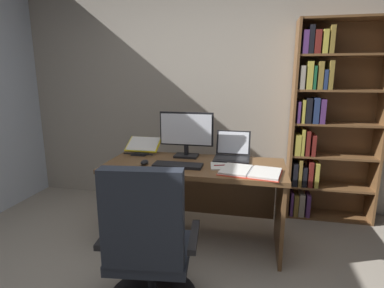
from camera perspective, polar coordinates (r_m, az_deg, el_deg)
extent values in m
cube|color=#A89E8E|center=(3.59, 2.66, 11.50)|extent=(4.97, 0.12, 2.87)
cube|color=brown|center=(2.70, 0.46, -4.11)|extent=(1.57, 0.69, 0.04)
cube|color=brown|center=(3.05, -13.70, -9.90)|extent=(0.03, 0.63, 0.71)
cube|color=brown|center=(2.79, 16.07, -12.27)|extent=(0.03, 0.63, 0.71)
cube|color=brown|center=(3.10, 1.62, -8.44)|extent=(1.45, 0.03, 0.50)
cube|color=brown|center=(3.38, 18.21, 3.83)|extent=(0.02, 0.29, 2.05)
cube|color=brown|center=(3.57, 31.85, 3.00)|extent=(0.02, 0.29, 2.05)
cube|color=brown|center=(3.59, 24.74, 3.78)|extent=(0.87, 0.01, 2.05)
cube|color=brown|center=(3.73, 23.72, -12.11)|extent=(0.82, 0.27, 0.02)
cube|color=#512D66|center=(3.59, 18.03, -10.21)|extent=(0.03, 0.21, 0.26)
cube|color=olive|center=(3.58, 18.80, -10.54)|extent=(0.04, 0.17, 0.23)
cube|color=gray|center=(3.59, 19.70, -10.40)|extent=(0.06, 0.18, 0.25)
cube|color=#512D66|center=(3.60, 20.77, -10.48)|extent=(0.04, 0.17, 0.24)
cube|color=brown|center=(3.61, 24.20, -7.22)|extent=(0.82, 0.27, 0.02)
cube|color=black|center=(3.46, 18.60, -5.23)|extent=(0.05, 0.18, 0.25)
cube|color=olive|center=(3.47, 19.46, -4.90)|extent=(0.03, 0.19, 0.29)
cube|color=black|center=(3.50, 20.15, -5.47)|extent=(0.04, 0.21, 0.21)
cube|color=maroon|center=(3.48, 21.19, -5.14)|extent=(0.04, 0.16, 0.27)
cube|color=gold|center=(3.49, 22.16, -5.23)|extent=(0.04, 0.17, 0.26)
cube|color=brown|center=(3.52, 24.70, -2.02)|extent=(0.82, 0.27, 0.02)
cube|color=gold|center=(3.39, 19.04, 0.03)|extent=(0.06, 0.21, 0.22)
cube|color=gold|center=(3.40, 19.89, 0.49)|extent=(0.03, 0.22, 0.27)
cube|color=maroon|center=(3.41, 20.68, 0.31)|extent=(0.04, 0.21, 0.26)
cube|color=maroon|center=(3.43, 21.60, -0.05)|extent=(0.04, 0.23, 0.22)
cube|color=brown|center=(3.45, 25.22, 3.43)|extent=(0.82, 0.27, 0.02)
cube|color=#512D66|center=(3.34, 19.21, 5.72)|extent=(0.03, 0.20, 0.22)
cube|color=gold|center=(3.33, 20.00, 5.81)|extent=(0.03, 0.19, 0.23)
cube|color=black|center=(3.34, 20.85, 5.90)|extent=(0.06, 0.18, 0.25)
cube|color=navy|center=(3.37, 21.99, 5.91)|extent=(0.05, 0.22, 0.26)
cube|color=#512D66|center=(3.38, 23.04, 5.71)|extent=(0.05, 0.22, 0.24)
cube|color=brown|center=(3.42, 25.77, 9.02)|extent=(0.82, 0.27, 0.02)
cube|color=gray|center=(3.33, 19.78, 11.62)|extent=(0.05, 0.23, 0.23)
cube|color=gold|center=(3.32, 21.02, 11.88)|extent=(0.05, 0.18, 0.27)
cube|color=#195633|center=(3.33, 21.79, 11.45)|extent=(0.03, 0.20, 0.23)
cube|color=olive|center=(3.33, 22.73, 11.73)|extent=(0.05, 0.18, 0.27)
cube|color=navy|center=(3.35, 23.50, 11.00)|extent=(0.03, 0.19, 0.19)
cube|color=olive|center=(3.37, 24.28, 11.66)|extent=(0.04, 0.23, 0.28)
cube|color=brown|center=(3.42, 26.33, 14.66)|extent=(0.82, 0.27, 0.02)
cube|color=#512D66|center=(3.33, 20.32, 17.34)|extent=(0.05, 0.20, 0.22)
cube|color=black|center=(3.35, 21.24, 17.62)|extent=(0.04, 0.23, 0.26)
cube|color=maroon|center=(3.36, 22.21, 17.14)|extent=(0.06, 0.23, 0.22)
cube|color=gold|center=(3.34, 23.51, 17.08)|extent=(0.05, 0.17, 0.22)
cube|color=olive|center=(3.39, 24.46, 17.24)|extent=(0.04, 0.23, 0.26)
cube|color=brown|center=(3.46, 26.92, 20.24)|extent=(0.82, 0.27, 0.02)
cylinder|color=black|center=(2.24, -7.44, -23.35)|extent=(0.06, 0.06, 0.30)
cube|color=#232833|center=(2.13, -7.59, -19.32)|extent=(0.55, 0.54, 0.07)
cube|color=#232833|center=(1.80, -9.30, -13.68)|extent=(0.48, 0.16, 0.59)
cube|color=black|center=(2.14, -15.31, -15.66)|extent=(0.10, 0.39, 0.04)
cube|color=black|center=(2.03, 0.39, -16.86)|extent=(0.10, 0.39, 0.04)
cube|color=black|center=(2.91, -1.07, -2.21)|extent=(0.22, 0.16, 0.02)
cylinder|color=black|center=(2.90, -1.07, -1.16)|extent=(0.04, 0.04, 0.09)
cube|color=black|center=(2.87, -1.05, 2.84)|extent=(0.51, 0.02, 0.32)
cube|color=white|center=(2.85, -1.14, 2.77)|extent=(0.48, 0.00, 0.29)
cube|color=black|center=(2.81, 7.42, -2.85)|extent=(0.32, 0.24, 0.02)
cube|color=#2D2D30|center=(2.79, 7.40, -2.70)|extent=(0.27, 0.13, 0.00)
cube|color=black|center=(2.94, 7.74, 0.27)|extent=(0.32, 0.07, 0.22)
cube|color=white|center=(2.93, 7.73, 0.28)|extent=(0.29, 0.06, 0.20)
cube|color=black|center=(2.61, -2.68, -3.98)|extent=(0.42, 0.15, 0.02)
ellipsoid|color=black|center=(2.69, -8.88, -3.40)|extent=(0.06, 0.10, 0.04)
cube|color=black|center=(3.03, -9.72, -1.88)|extent=(0.14, 0.12, 0.01)
cube|color=black|center=(2.99, -10.04, -1.87)|extent=(0.30, 0.01, 0.01)
cube|color=yellow|center=(3.11, -9.07, -0.07)|extent=(0.33, 0.21, 0.11)
cube|color=silver|center=(3.10, -9.10, 0.07)|extent=(0.31, 0.19, 0.10)
cube|color=#DB422D|center=(2.51, 8.18, -4.99)|extent=(0.28, 0.35, 0.01)
cube|color=#DB422D|center=(2.47, 13.57, -5.51)|extent=(0.28, 0.35, 0.01)
cube|color=silver|center=(2.50, 8.19, -4.73)|extent=(0.27, 0.33, 0.02)
cube|color=silver|center=(2.47, 13.59, -5.25)|extent=(0.27, 0.33, 0.02)
cylinder|color=#B7B7BC|center=(2.48, 10.86, -5.08)|extent=(0.07, 0.28, 0.02)
cube|color=silver|center=(2.62, 5.18, -4.12)|extent=(0.18, 0.23, 0.01)
cylinder|color=maroon|center=(2.61, 5.62, -3.95)|extent=(0.13, 0.06, 0.01)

